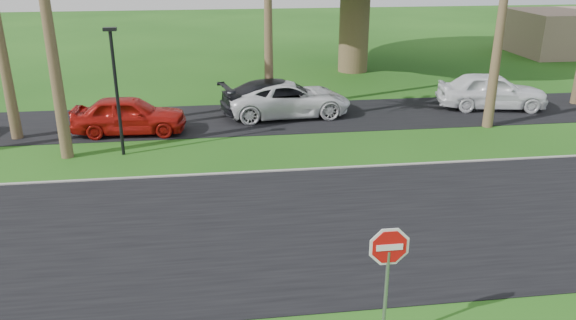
# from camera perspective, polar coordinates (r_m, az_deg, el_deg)

# --- Properties ---
(ground) EXTENTS (120.00, 120.00, 0.00)m
(ground) POSITION_cam_1_polar(r_m,az_deg,el_deg) (13.96, 4.00, -10.36)
(ground) COLOR #1B4B12
(ground) RESTS_ON ground
(road) EXTENTS (120.00, 8.00, 0.02)m
(road) POSITION_cam_1_polar(r_m,az_deg,el_deg) (15.67, 2.56, -6.58)
(road) COLOR black
(road) RESTS_ON ground
(parking_strip) EXTENTS (120.00, 5.00, 0.02)m
(parking_strip) POSITION_cam_1_polar(r_m,az_deg,el_deg) (25.36, -1.57, 4.32)
(parking_strip) COLOR black
(parking_strip) RESTS_ON ground
(curb) EXTENTS (120.00, 0.12, 0.06)m
(curb) POSITION_cam_1_polar(r_m,az_deg,el_deg) (19.30, 0.47, -1.03)
(curb) COLOR gray
(curb) RESTS_ON ground
(stop_sign_near) EXTENTS (1.05, 0.07, 2.62)m
(stop_sign_near) POSITION_cam_1_polar(r_m,az_deg,el_deg) (10.69, 10.13, -10.18)
(stop_sign_near) COLOR gray
(stop_sign_near) RESTS_ON ground
(streetlight_right) EXTENTS (0.45, 0.25, 4.64)m
(streetlight_right) POSITION_cam_1_polar(r_m,az_deg,el_deg) (20.98, -17.08, 7.35)
(streetlight_right) COLOR black
(streetlight_right) RESTS_ON ground
(car_red) EXTENTS (4.65, 2.07, 1.55)m
(car_red) POSITION_cam_1_polar(r_m,az_deg,el_deg) (23.89, -15.83, 4.40)
(car_red) COLOR #AA130E
(car_red) RESTS_ON ground
(car_dark) EXTENTS (5.82, 3.39, 1.58)m
(car_dark) POSITION_cam_1_polar(r_m,az_deg,el_deg) (25.71, -0.76, 6.37)
(car_dark) COLOR black
(car_dark) RESTS_ON ground
(car_minivan) EXTENTS (5.75, 2.96, 1.55)m
(car_minivan) POSITION_cam_1_polar(r_m,az_deg,el_deg) (25.47, 0.08, 6.19)
(car_minivan) COLOR white
(car_minivan) RESTS_ON ground
(car_pickup) EXTENTS (5.26, 2.85, 1.70)m
(car_pickup) POSITION_cam_1_polar(r_m,az_deg,el_deg) (28.34, 20.00, 6.61)
(car_pickup) COLOR white
(car_pickup) RESTS_ON ground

